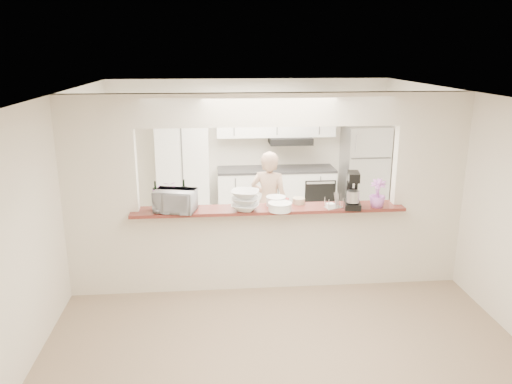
{
  "coord_description": "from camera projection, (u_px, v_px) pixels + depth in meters",
  "views": [
    {
      "loc": [
        -0.69,
        -5.95,
        2.98
      ],
      "look_at": [
        -0.13,
        0.3,
        1.2
      ],
      "focal_mm": 35.0,
      "sensor_mm": 36.0,
      "label": 1
    }
  ],
  "objects": [
    {
      "name": "serving_bowls",
      "position": [
        245.0,
        201.0,
        6.09
      ],
      "size": [
        0.42,
        0.42,
        0.25
      ],
      "primitive_type": "imported",
      "rotation": [
        0.0,
        0.0,
        -0.31
      ],
      "color": "silver",
      "rests_on": "bar_counter"
    },
    {
      "name": "tile_overlay",
      "position": [
        257.0,
        241.0,
        8.06
      ],
      "size": [
        5.0,
        2.9,
        0.01
      ],
      "primitive_type": "cube",
      "color": "beige",
      "rests_on": "floor"
    },
    {
      "name": "refrigerator",
      "position": [
        364.0,
        172.0,
        9.05
      ],
      "size": [
        0.75,
        0.7,
        1.7
      ],
      "primitive_type": "cube",
      "color": "#ACACB1",
      "rests_on": "floor"
    },
    {
      "name": "flower_left",
      "position": [
        164.0,
        194.0,
        6.16
      ],
      "size": [
        0.4,
        0.38,
        0.35
      ],
      "primitive_type": "imported",
      "rotation": [
        0.0,
        0.0,
        0.41
      ],
      "color": "#C367B3",
      "rests_on": "bar_counter"
    },
    {
      "name": "bar_counter",
      "position": [
        268.0,
        244.0,
        6.41
      ],
      "size": [
        3.4,
        0.38,
        1.09
      ],
      "color": "silver",
      "rests_on": "floor"
    },
    {
      "name": "toaster_oven",
      "position": [
        175.0,
        201.0,
        6.04
      ],
      "size": [
        0.55,
        0.43,
        0.27
      ],
      "primitive_type": "imported",
      "rotation": [
        0.0,
        0.0,
        -0.24
      ],
      "color": "#B7B6BB",
      "rests_on": "bar_counter"
    },
    {
      "name": "wine_bottle_b",
      "position": [
        156.0,
        197.0,
        6.18
      ],
      "size": [
        0.07,
        0.07,
        0.34
      ],
      "color": "black",
      "rests_on": "bar_counter"
    },
    {
      "name": "plate_stack_b",
      "position": [
        280.0,
        207.0,
        6.09
      ],
      "size": [
        0.29,
        0.29,
        0.1
      ],
      "color": "white",
      "rests_on": "bar_counter"
    },
    {
      "name": "tan_bowl",
      "position": [
        299.0,
        201.0,
        6.37
      ],
      "size": [
        0.16,
        0.16,
        0.07
      ],
      "primitive_type": "cylinder",
      "color": "tan",
      "rests_on": "bar_counter"
    },
    {
      "name": "stand_mixer",
      "position": [
        353.0,
        191.0,
        6.18
      ],
      "size": [
        0.25,
        0.34,
        0.46
      ],
      "color": "black",
      "rests_on": "bar_counter"
    },
    {
      "name": "red_bowl",
      "position": [
        283.0,
        201.0,
        6.36
      ],
      "size": [
        0.15,
        0.15,
        0.07
      ],
      "primitive_type": "cylinder",
      "color": "maroon",
      "rests_on": "bar_counter"
    },
    {
      "name": "flower_right",
      "position": [
        378.0,
        193.0,
        6.2
      ],
      "size": [
        0.25,
        0.25,
        0.36
      ],
      "primitive_type": "imported",
      "rotation": [
        0.0,
        0.0,
        -0.32
      ],
      "color": "#C274D7",
      "rests_on": "bar_counter"
    },
    {
      "name": "partition",
      "position": [
        269.0,
        176.0,
        6.17
      ],
      "size": [
        5.0,
        0.15,
        2.5
      ],
      "color": "silver",
      "rests_on": "floor"
    },
    {
      "name": "plate_stack_a",
      "position": [
        276.0,
        201.0,
        6.3
      ],
      "size": [
        0.25,
        0.25,
        0.12
      ],
      "color": "white",
      "rests_on": "bar_counter"
    },
    {
      "name": "kitchen_cabinets",
      "position": [
        241.0,
        167.0,
        8.9
      ],
      "size": [
        3.15,
        0.62,
        2.25
      ],
      "color": "silver",
      "rests_on": "floor"
    },
    {
      "name": "wine_bottle_a",
      "position": [
        184.0,
        196.0,
        6.21
      ],
      "size": [
        0.07,
        0.07,
        0.35
      ],
      "color": "black",
      "rests_on": "bar_counter"
    },
    {
      "name": "person",
      "position": [
        269.0,
        203.0,
        7.45
      ],
      "size": [
        0.67,
        0.57,
        1.56
      ],
      "primitive_type": "imported",
      "rotation": [
        0.0,
        0.0,
        2.74
      ],
      "color": "tan",
      "rests_on": "floor"
    },
    {
      "name": "floor",
      "position": [
        268.0,
        285.0,
        6.57
      ],
      "size": [
        6.0,
        6.0,
        0.0
      ],
      "primitive_type": "plane",
      "color": "gray",
      "rests_on": "ground"
    },
    {
      "name": "utensil_caddy",
      "position": [
        334.0,
        202.0,
        6.18
      ],
      "size": [
        0.24,
        0.18,
        0.2
      ],
      "color": "silver",
      "rests_on": "bar_counter"
    }
  ]
}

